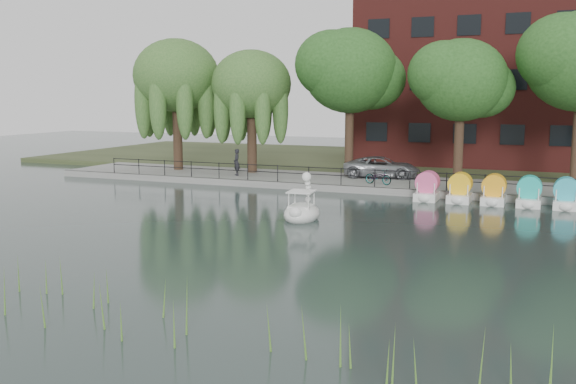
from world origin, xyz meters
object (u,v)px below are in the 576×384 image
Objects in this scene: swan_boat at (302,210)px; bicycle at (378,176)px; minivan at (382,166)px; pedestrian at (237,160)px.

bicycle is at bearing 78.80° from swan_boat.
minivan is 13.01m from swan_boat.
pedestrian reaches higher than bicycle.
swan_boat is (-0.36, -12.99, -0.71)m from minivan.
bicycle is 9.57m from pedestrian.
bicycle is 0.67× the size of swan_boat.
pedestrian is 13.51m from swan_boat.
pedestrian is at bearing 103.11° from bicycle.
pedestrian reaches higher than swan_boat.
bicycle is (0.60, -3.15, -0.26)m from minivan.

